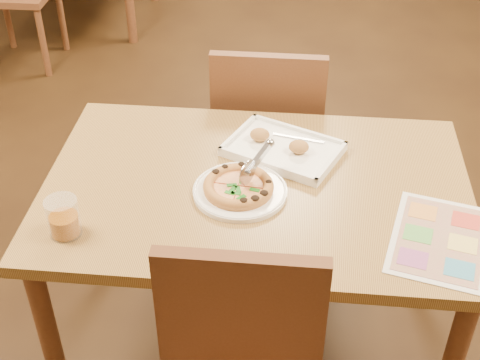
# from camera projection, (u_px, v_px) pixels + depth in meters

# --- Properties ---
(dining_table) EXTENTS (1.30, 0.85, 0.72)m
(dining_table) POSITION_uv_depth(u_px,v_px,m) (256.00, 206.00, 2.09)
(dining_table) COLOR olive
(dining_table) RESTS_ON ground
(chair_far) EXTENTS (0.42, 0.42, 0.47)m
(chair_far) POSITION_uv_depth(u_px,v_px,m) (268.00, 122.00, 2.61)
(chair_far) COLOR brown
(chair_far) RESTS_ON ground
(plate) EXTENTS (0.34, 0.34, 0.02)m
(plate) POSITION_uv_depth(u_px,v_px,m) (240.00, 191.00, 1.99)
(plate) COLOR white
(plate) RESTS_ON dining_table
(pizza) EXTENTS (0.21, 0.21, 0.03)m
(pizza) POSITION_uv_depth(u_px,v_px,m) (238.00, 187.00, 1.98)
(pizza) COLOR #D29047
(pizza) RESTS_ON plate
(pizza_cutter) EXTENTS (0.09, 0.14, 0.09)m
(pizza_cutter) POSITION_uv_depth(u_px,v_px,m) (255.00, 163.00, 1.98)
(pizza_cutter) COLOR silver
(pizza_cutter) RESTS_ON pizza
(appetizer_tray) EXTENTS (0.42, 0.36, 0.06)m
(appetizer_tray) POSITION_uv_depth(u_px,v_px,m) (283.00, 149.00, 2.16)
(appetizer_tray) COLOR white
(appetizer_tray) RESTS_ON dining_table
(glass_tumbler) EXTENTS (0.09, 0.09, 0.11)m
(glass_tumbler) POSITION_uv_depth(u_px,v_px,m) (64.00, 219.00, 1.83)
(glass_tumbler) COLOR #914C0B
(glass_tumbler) RESTS_ON dining_table
(menu) EXTENTS (0.34, 0.41, 0.00)m
(menu) POSITION_uv_depth(u_px,v_px,m) (440.00, 239.00, 1.83)
(menu) COLOR silver
(menu) RESTS_ON dining_table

